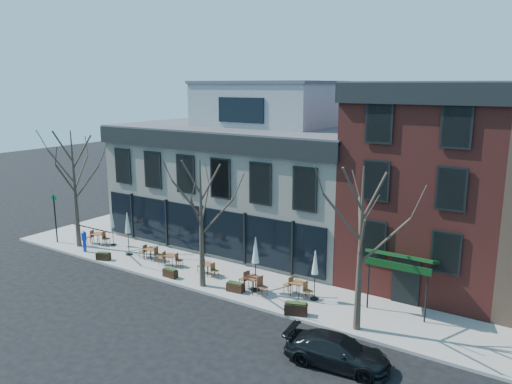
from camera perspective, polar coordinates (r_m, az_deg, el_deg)
The scene contains 25 objects.
ground at distance 32.78m, azimuth -5.83°, elevation -7.50°, with size 120.00×120.00×0.00m, color black.
sidewalk_front at distance 29.30m, azimuth -3.52°, elevation -9.75°, with size 33.50×4.70×0.15m, color gray.
sidewalk_side at distance 44.31m, azimuth -12.25°, elevation -2.37°, with size 4.50×12.00×0.15m, color gray.
corner_building at distance 35.46m, azimuth -0.73°, elevation 1.98°, with size 18.39×10.39×11.10m.
red_brick_building at distance 30.05m, azimuth 20.04°, elevation 1.14°, with size 8.20×11.78×11.18m.
tree_corner at distance 35.53m, azimuth -20.00°, elevation 0.48°, with size 3.93×3.98×7.92m.
tree_mid at distance 26.94m, azimuth -6.27°, elevation -3.43°, with size 3.50×3.55×7.04m.
tree_right at distance 22.45m, azimuth 11.85°, elevation -6.24°, with size 3.72×3.77×7.48m.
sign_pole at distance 37.44m, azimuth -21.98°, elevation -2.52°, with size 0.50×0.10×3.40m.
parked_sedan at distance 21.11m, azimuth 9.25°, elevation -17.50°, with size 1.73×4.25×1.23m, color black.
call_box at distance 34.98m, azimuth -19.03°, elevation -5.27°, with size 0.29×0.29×1.45m.
cafe_set_0 at distance 36.37m, azimuth -17.60°, elevation -4.97°, with size 1.85×0.88×0.95m.
cafe_set_1 at distance 32.44m, azimuth -11.96°, elevation -6.79°, with size 1.71×0.72×0.89m.
cafe_set_2 at distance 31.14m, azimuth -9.74°, elevation -7.55°, with size 1.66×0.78×0.85m.
cafe_set_3 at distance 29.42m, azimuth -5.53°, elevation -8.64°, with size 1.62×0.72×0.83m.
cafe_set_4 at distance 27.00m, azimuth -0.34°, elevation -10.32°, with size 2.00×0.95×1.02m.
cafe_set_5 at distance 26.65m, azimuth 4.82°, elevation -10.80°, with size 1.79×0.80×0.92m.
umbrella_0 at distance 35.56m, azimuth -16.13°, elevation -3.21°, with size 0.39×0.39×2.43m.
umbrella_1 at distance 33.18m, azimuth -14.47°, elevation -3.70°, with size 0.45×0.45×2.83m.
umbrella_3 at distance 26.62m, azimuth -0.06°, elevation -7.01°, with size 0.48×0.48×2.99m.
umbrella_4 at distance 25.80m, azimuth 6.77°, elevation -8.29°, with size 0.43×0.43×2.66m.
planter_0 at distance 33.20m, azimuth -17.04°, elevation -7.01°, with size 0.96×0.68×0.50m.
planter_1 at distance 29.46m, azimuth -9.78°, elevation -9.10°, with size 0.93×0.39×0.51m.
planter_2 at distance 27.16m, azimuth -2.40°, elevation -10.80°, with size 0.97×0.48×0.53m.
planter_3 at distance 24.73m, azimuth 4.59°, elevation -13.13°, with size 1.18×0.82×0.62m.
Camera 1 is at (19.64, -23.82, 11.03)m, focal length 35.00 mm.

